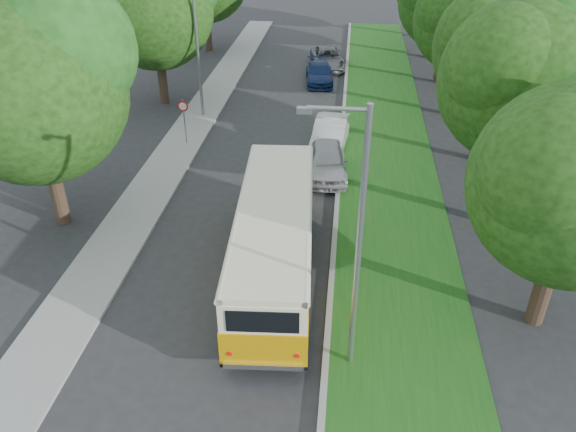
# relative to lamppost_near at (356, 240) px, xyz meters

# --- Properties ---
(ground) EXTENTS (120.00, 120.00, 0.00)m
(ground) POSITION_rel_lamppost_near_xyz_m (-4.21, 2.50, -4.37)
(ground) COLOR #2A2A2D
(ground) RESTS_ON ground
(curb) EXTENTS (0.20, 70.00, 0.15)m
(curb) POSITION_rel_lamppost_near_xyz_m (-0.61, 7.50, -4.29)
(curb) COLOR gray
(curb) RESTS_ON ground
(grass_verge) EXTENTS (4.50, 70.00, 0.13)m
(grass_verge) POSITION_rel_lamppost_near_xyz_m (1.74, 7.50, -4.30)
(grass_verge) COLOR #185516
(grass_verge) RESTS_ON ground
(sidewalk) EXTENTS (2.20, 70.00, 0.12)m
(sidewalk) POSITION_rel_lamppost_near_xyz_m (-9.01, 7.50, -4.31)
(sidewalk) COLOR gray
(sidewalk) RESTS_ON ground
(treeline) EXTENTS (24.27, 41.91, 9.46)m
(treeline) POSITION_rel_lamppost_near_xyz_m (-1.06, 20.49, 1.56)
(treeline) COLOR #332319
(treeline) RESTS_ON ground
(lamppost_near) EXTENTS (1.71, 0.16, 8.00)m
(lamppost_near) POSITION_rel_lamppost_near_xyz_m (0.00, 0.00, 0.00)
(lamppost_near) COLOR gray
(lamppost_near) RESTS_ON ground
(lamppost_far) EXTENTS (1.71, 0.16, 7.50)m
(lamppost_far) POSITION_rel_lamppost_near_xyz_m (-8.91, 18.50, -0.25)
(lamppost_far) COLOR gray
(lamppost_far) RESTS_ON ground
(warning_sign) EXTENTS (0.56, 0.10, 2.50)m
(warning_sign) POSITION_rel_lamppost_near_xyz_m (-8.71, 14.48, -2.66)
(warning_sign) COLOR gray
(warning_sign) RESTS_ON ground
(vintage_bus) EXTENTS (3.19, 10.04, 2.94)m
(vintage_bus) POSITION_rel_lamppost_near_xyz_m (-2.63, 3.93, -2.90)
(vintage_bus) COLOR #E39F07
(vintage_bus) RESTS_ON ground
(car_silver) EXTENTS (2.16, 4.56, 1.51)m
(car_silver) POSITION_rel_lamppost_near_xyz_m (-1.21, 11.97, -3.62)
(car_silver) COLOR #B4B3B9
(car_silver) RESTS_ON ground
(car_white) EXTENTS (1.99, 4.74, 1.52)m
(car_white) POSITION_rel_lamppost_near_xyz_m (-1.21, 14.95, -3.61)
(car_white) COLOR silver
(car_white) RESTS_ON ground
(car_blue) EXTENTS (2.21, 4.48, 1.25)m
(car_blue) POSITION_rel_lamppost_near_xyz_m (-2.43, 25.47, -3.74)
(car_blue) COLOR navy
(car_blue) RESTS_ON ground
(car_grey) EXTENTS (2.94, 5.10, 1.34)m
(car_grey) POSITION_rel_lamppost_near_xyz_m (-2.05, 28.98, -3.70)
(car_grey) COLOR slate
(car_grey) RESTS_ON ground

